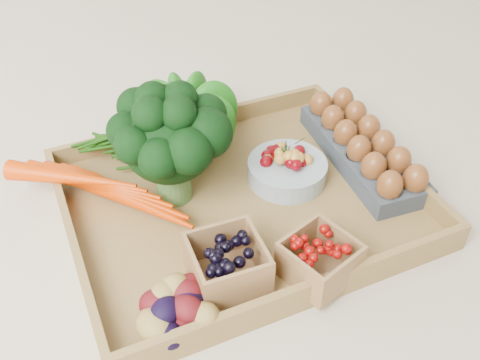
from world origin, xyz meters
name	(u,v)px	position (x,y,z in m)	size (l,w,h in m)	color
ground	(240,207)	(0.00, 0.00, 0.00)	(4.00, 4.00, 0.00)	beige
tray	(240,204)	(0.00, 0.00, 0.01)	(0.55, 0.45, 0.01)	olive
carrots	(115,191)	(-0.19, 0.08, 0.04)	(0.23, 0.16, 0.05)	#D83600
lettuce	(185,111)	(-0.02, 0.20, 0.08)	(0.13, 0.13, 0.13)	#10510C
broccoli	(171,162)	(-0.09, 0.05, 0.09)	(0.19, 0.19, 0.15)	black
cherry_bowl	(287,171)	(0.10, 0.02, 0.03)	(0.14, 0.14, 0.04)	#8C9EA5
egg_carton	(361,152)	(0.24, 0.01, 0.03)	(0.10, 0.30, 0.03)	#393F49
potatoes	(176,301)	(-0.17, -0.17, 0.05)	(0.12, 0.12, 0.07)	#430A0E
punnet_blackberry	(227,264)	(-0.08, -0.14, 0.05)	(0.10, 0.10, 0.07)	black
punnet_raspberry	(319,260)	(0.04, -0.19, 0.05)	(0.09, 0.09, 0.06)	#6E0704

